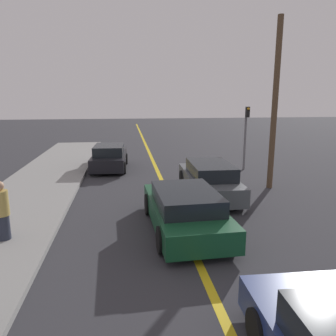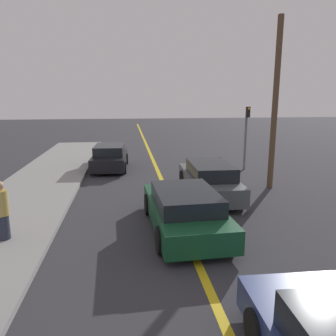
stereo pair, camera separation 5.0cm
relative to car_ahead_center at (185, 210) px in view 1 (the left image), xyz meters
The scene contains 8 objects.
road_center_line 8.32m from the car_ahead_center, 90.21° to the left, with size 0.20×60.00×0.01m.
sidewalk_left 7.06m from the car_ahead_center, 140.55° to the left, with size 3.46×28.37×0.15m.
car_ahead_center is the anchor object (origin of this frame).
car_far_distant 3.56m from the car_ahead_center, 64.05° to the left, with size 1.91×4.65×1.36m.
car_parked_left_lot 9.09m from the car_ahead_center, 106.31° to the left, with size 1.98×4.05×1.33m.
pedestrian_mid_group 4.96m from the car_ahead_center, behind, with size 0.39×0.39×1.59m.
traffic_light 9.07m from the car_ahead_center, 58.68° to the left, with size 0.18×0.40×3.35m.
utility_pole 6.68m from the car_ahead_center, 42.18° to the left, with size 0.24×0.24×6.99m.
Camera 1 is at (-1.65, 0.75, 3.87)m, focal length 35.00 mm.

